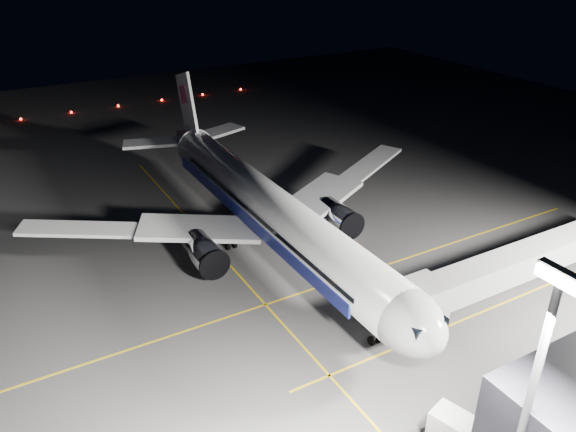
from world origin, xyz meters
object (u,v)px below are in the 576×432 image
Objects in this scene: safety_cone_a at (320,255)px; safety_cone_b at (358,243)px; baggage_tug at (344,224)px; safety_cone_c at (313,237)px; airliner at (266,207)px; floodlight_mast_south at (528,406)px; jet_bridge at (528,259)px.

safety_cone_a is 1.03× the size of safety_cone_b.
baggage_tug reaches higher than safety_cone_c.
baggage_tug is 5.02× the size of safety_cone_c.
airliner is 2.97× the size of floodlight_mast_south.
jet_bridge is at bearing 38.04° from airliner.
floodlight_mast_south is 34.40× the size of safety_cone_c.
jet_bridge is 31.05m from floodlight_mast_south.
floodlight_mast_south is 42.79m from safety_cone_c.
safety_cone_a is (-35.18, 10.01, -12.06)m from floodlight_mast_south.
floodlight_mast_south is at bearing -23.87° from safety_cone_b.
safety_cone_b is 0.99× the size of safety_cone_c.
jet_bridge is (23.08, 18.06, -0.58)m from airliner.
floodlight_mast_south reaches higher than jet_bridge.
floodlight_mast_south is at bearing -15.89° from safety_cone_a.
baggage_tug is at bearing -160.44° from jet_bridge.
airliner is 42.13m from floodlight_mast_south.
jet_bridge reaches higher than baggage_tug.
safety_cone_c is (-4.05, -4.00, 0.00)m from safety_cone_b.
baggage_tug is 5.09× the size of safety_cone_b.
safety_cone_b is (-35.31, 15.63, -12.07)m from floodlight_mast_south.
safety_cone_c is at bearing -149.79° from jet_bridge.
safety_cone_a reaches higher than safety_cone_c.
jet_bridge reaches higher than safety_cone_b.
safety_cone_c is at bearing 163.55° from floodlight_mast_south.
safety_cone_a is (5.90, 4.00, -4.86)m from airliner.
safety_cone_b is at bearing -18.53° from baggage_tug.
airliner reaches higher than jet_bridge.
safety_cone_b is (4.18, -0.81, -0.63)m from baggage_tug.
baggage_tug is at bearing 91.55° from safety_cone_c.
safety_cone_c is (-4.19, 1.61, -0.01)m from safety_cone_a.
safety_cone_a is 1.02× the size of safety_cone_c.
airliner is 102.16× the size of safety_cone_c.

